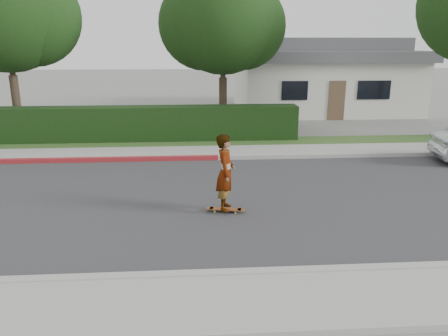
{
  "coord_description": "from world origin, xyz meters",
  "views": [
    {
      "loc": [
        0.18,
        -10.99,
        4.04
      ],
      "look_at": [
        0.9,
        -0.46,
        1.0
      ],
      "focal_mm": 35.0,
      "sensor_mm": 36.0,
      "label": 1
    }
  ],
  "objects": [
    {
      "name": "tree_left",
      "position": [
        -7.51,
        8.69,
        5.26
      ],
      "size": [
        5.99,
        5.21,
        8.0
      ],
      "color": "#33261C",
      "rests_on": "ground"
    },
    {
      "name": "ground",
      "position": [
        0.0,
        0.0,
        0.0
      ],
      "size": [
        120.0,
        120.0,
        0.0
      ],
      "primitive_type": "plane",
      "color": "slate",
      "rests_on": "ground"
    },
    {
      "name": "skateboarder",
      "position": [
        0.9,
        -0.96,
        1.03
      ],
      "size": [
        0.54,
        0.74,
        1.87
      ],
      "primitive_type": "imported",
      "rotation": [
        0.0,
        0.0,
        1.42
      ],
      "color": "white",
      "rests_on": "skateboard"
    },
    {
      "name": "sidewalk_far",
      "position": [
        0.0,
        5.0,
        0.06
      ],
      "size": [
        60.0,
        1.6,
        0.12
      ],
      "primitive_type": "cube",
      "color": "gray",
      "rests_on": "ground"
    },
    {
      "name": "road",
      "position": [
        0.0,
        0.0,
        0.01
      ],
      "size": [
        60.0,
        8.0,
        0.01
      ],
      "primitive_type": "cube",
      "color": "#2D2D30",
      "rests_on": "ground"
    },
    {
      "name": "planting_strip",
      "position": [
        0.0,
        6.6,
        0.05
      ],
      "size": [
        60.0,
        1.6,
        0.1
      ],
      "primitive_type": "cube",
      "color": "#2D4C1E",
      "rests_on": "ground"
    },
    {
      "name": "curb_far",
      "position": [
        0.0,
        4.1,
        0.07
      ],
      "size": [
        60.0,
        0.2,
        0.15
      ],
      "primitive_type": "cube",
      "color": "#9E9E99",
      "rests_on": "ground"
    },
    {
      "name": "hedge",
      "position": [
        -3.0,
        7.2,
        0.75
      ],
      "size": [
        15.0,
        1.0,
        1.5
      ],
      "primitive_type": "cube",
      "color": "black",
      "rests_on": "ground"
    },
    {
      "name": "curb_near",
      "position": [
        0.0,
        -4.1,
        0.07
      ],
      "size": [
        60.0,
        0.2,
        0.15
      ],
      "primitive_type": "cube",
      "color": "#9E9E99",
      "rests_on": "ground"
    },
    {
      "name": "skateboard",
      "position": [
        0.9,
        -0.96,
        0.08
      ],
      "size": [
        0.98,
        0.38,
        0.09
      ],
      "rotation": [
        0.0,
        0.0,
        -0.2
      ],
      "color": "gold",
      "rests_on": "ground"
    },
    {
      "name": "tree_center",
      "position": [
        1.49,
        9.19,
        4.9
      ],
      "size": [
        5.66,
        4.84,
        7.44
      ],
      "color": "#33261C",
      "rests_on": "ground"
    },
    {
      "name": "curb_red_section",
      "position": [
        -5.0,
        4.1,
        0.08
      ],
      "size": [
        12.0,
        0.21,
        0.15
      ],
      "primitive_type": "cube",
      "color": "maroon",
      "rests_on": "ground"
    },
    {
      "name": "house",
      "position": [
        8.0,
        16.0,
        2.1
      ],
      "size": [
        10.6,
        8.6,
        4.3
      ],
      "color": "beige",
      "rests_on": "ground"
    },
    {
      "name": "sidewalk_near",
      "position": [
        0.0,
        -5.0,
        0.06
      ],
      "size": [
        60.0,
        1.6,
        0.12
      ],
      "primitive_type": "cube",
      "color": "gray",
      "rests_on": "ground"
    }
  ]
}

